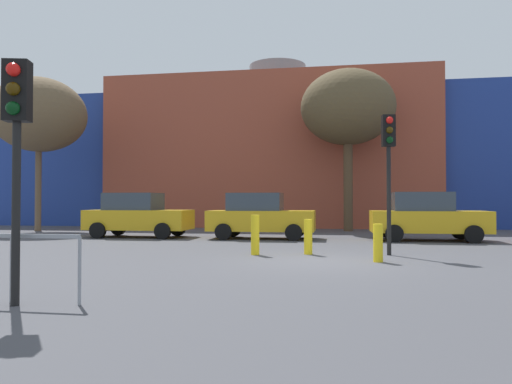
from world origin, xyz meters
name	(u,v)px	position (x,y,z in m)	size (l,w,h in m)	color
ground_plane	(319,261)	(0.00, 0.00, 0.00)	(200.00, 200.00, 0.00)	#47474C
building_backdrop	(278,160)	(-3.58, 21.36, 4.46)	(38.17, 13.08, 11.19)	#9E4733
parked_car_0	(138,215)	(-7.95, 7.12, 0.94)	(4.37, 2.14, 1.89)	gold
parked_car_1	(260,216)	(-2.63, 7.12, 0.93)	(4.33, 2.12, 1.88)	gold
parked_car_2	(426,217)	(3.92, 7.12, 0.94)	(4.36, 2.14, 1.89)	gold
traffic_light_near_left	(16,124)	(-4.21, -6.00, 2.64)	(0.41, 0.39, 3.59)	black
traffic_light_island	(389,152)	(1.91, 1.68, 2.93)	(0.39, 0.38, 3.99)	black
bare_tree_0	(39,115)	(-14.89, 10.48, 6.06)	(4.85, 4.85, 8.02)	brown
bare_tree_1	(348,108)	(1.09, 12.82, 6.38)	(4.88, 4.88, 8.38)	brown
bollard_yellow_0	(378,243)	(1.46, 0.06, 0.48)	(0.24, 0.24, 0.96)	yellow
bollard_yellow_1	(308,237)	(-0.37, 1.56, 0.51)	(0.24, 0.24, 1.01)	yellow
bollard_yellow_2	(255,235)	(-1.86, 1.18, 0.57)	(0.24, 0.24, 1.14)	yellow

